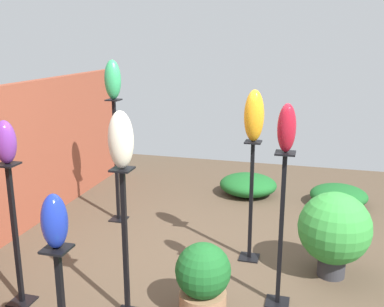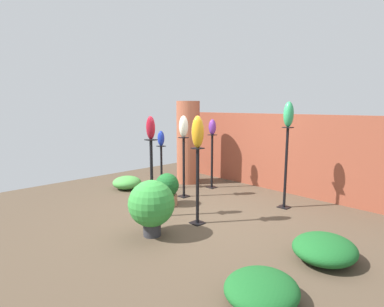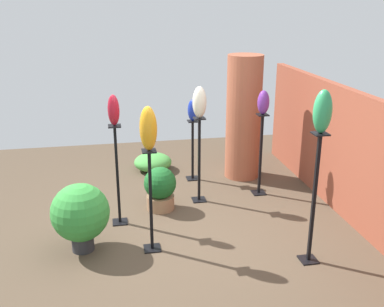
# 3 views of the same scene
# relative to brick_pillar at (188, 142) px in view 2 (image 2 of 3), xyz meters

# --- Properties ---
(ground_plane) EXTENTS (8.00, 8.00, 0.00)m
(ground_plane) POSITION_rel_brick_pillar_xyz_m (1.80, -1.39, -1.01)
(ground_plane) COLOR #4C3D2D
(brick_wall_back) EXTENTS (5.60, 0.12, 1.74)m
(brick_wall_back) POSITION_rel_brick_pillar_xyz_m (1.80, 0.98, -0.15)
(brick_wall_back) COLOR brown
(brick_wall_back) RESTS_ON ground
(brick_pillar) EXTENTS (0.57, 0.57, 2.03)m
(brick_pillar) POSITION_rel_brick_pillar_xyz_m (0.00, 0.00, 0.00)
(brick_pillar) COLOR #9E5138
(brick_pillar) RESTS_ON ground
(pedestal_amber) EXTENTS (0.20, 0.20, 1.25)m
(pedestal_amber) POSITION_rel_brick_pillar_xyz_m (2.09, -1.74, -0.44)
(pedestal_amber) COLOR black
(pedestal_amber) RESTS_ON ground
(pedestal_ruby) EXTENTS (0.20, 0.20, 1.36)m
(pedestal_ruby) POSITION_rel_brick_pillar_xyz_m (1.34, -2.09, -0.39)
(pedestal_ruby) COLOR black
(pedestal_ruby) RESTS_ON ground
(pedestal_ivory) EXTENTS (0.20, 0.20, 1.27)m
(pedestal_ivory) POSITION_rel_brick_pillar_xyz_m (0.84, -0.91, -0.43)
(pedestal_ivory) COLOR black
(pedestal_ivory) RESTS_ON ground
(pedestal_cobalt) EXTENTS (0.20, 0.20, 1.00)m
(pedestal_cobalt) POSITION_rel_brick_pillar_xyz_m (-0.00, -0.85, -0.56)
(pedestal_cobalt) COLOR black
(pedestal_cobalt) RESTS_ON ground
(pedestal_violet) EXTENTS (0.20, 0.20, 1.26)m
(pedestal_violet) POSITION_rel_brick_pillar_xyz_m (0.76, 0.05, -0.44)
(pedestal_violet) COLOR black
(pedestal_violet) RESTS_ON ground
(pedestal_jade) EXTENTS (0.20, 0.20, 1.53)m
(pedestal_jade) POSITION_rel_brick_pillar_xyz_m (2.67, 0.00, -0.31)
(pedestal_jade) COLOR black
(pedestal_jade) RESTS_ON ground
(art_vase_amber) EXTENTS (0.20, 0.20, 0.50)m
(art_vase_amber) POSITION_rel_brick_pillar_xyz_m (2.09, -1.74, 0.49)
(art_vase_amber) COLOR orange
(art_vase_amber) RESTS_ON pedestal_amber
(art_vase_ruby) EXTENTS (0.16, 0.15, 0.39)m
(art_vase_ruby) POSITION_rel_brick_pillar_xyz_m (1.34, -2.09, 0.54)
(art_vase_ruby) COLOR maroon
(art_vase_ruby) RESTS_ON pedestal_ruby
(art_vase_ivory) EXTENTS (0.18, 0.20, 0.44)m
(art_vase_ivory) POSITION_rel_brick_pillar_xyz_m (0.84, -0.91, 0.48)
(art_vase_ivory) COLOR beige
(art_vase_ivory) RESTS_ON pedestal_ivory
(art_vase_cobalt) EXTENTS (0.16, 0.16, 0.34)m
(art_vase_cobalt) POSITION_rel_brick_pillar_xyz_m (-0.00, -0.85, 0.16)
(art_vase_cobalt) COLOR #192D9E
(art_vase_cobalt) RESTS_ON pedestal_cobalt
(art_vase_violet) EXTENTS (0.17, 0.17, 0.35)m
(art_vase_violet) POSITION_rel_brick_pillar_xyz_m (0.76, 0.05, 0.42)
(art_vase_violet) COLOR #6B2D8C
(art_vase_violet) RESTS_ON pedestal_violet
(art_vase_jade) EXTENTS (0.18, 0.20, 0.46)m
(art_vase_jade) POSITION_rel_brick_pillar_xyz_m (2.67, 0.00, 0.74)
(art_vase_jade) COLOR #2D9356
(art_vase_jade) RESTS_ON pedestal_jade
(potted_plant_near_pillar) EXTENTS (0.69, 0.69, 0.84)m
(potted_plant_near_pillar) POSITION_rel_brick_pillar_xyz_m (1.96, -2.55, -0.54)
(potted_plant_near_pillar) COLOR #2D2D33
(potted_plant_near_pillar) RESTS_ON ground
(potted_plant_back_center) EXTENTS (0.46, 0.46, 0.63)m
(potted_plant_back_center) POSITION_rel_brick_pillar_xyz_m (1.02, -1.51, -0.69)
(potted_plant_back_center) COLOR #936B4C
(potted_plant_back_center) RESTS_ON ground
(foliage_bed_east) EXTENTS (0.66, 0.65, 0.29)m
(foliage_bed_east) POSITION_rel_brick_pillar_xyz_m (-0.53, -1.45, -0.87)
(foliage_bed_east) COLOR #479942
(foliage_bed_east) RESTS_ON ground
(foliage_bed_west) EXTENTS (0.72, 0.77, 0.28)m
(foliage_bed_west) POSITION_rel_brick_pillar_xyz_m (3.95, -2.69, -0.88)
(foliage_bed_west) COLOR #195923
(foliage_bed_west) RESTS_ON ground
(foliage_bed_center) EXTENTS (0.76, 0.83, 0.31)m
(foliage_bed_center) POSITION_rel_brick_pillar_xyz_m (4.03, -1.43, -0.86)
(foliage_bed_center) COLOR #195923
(foliage_bed_center) RESTS_ON ground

